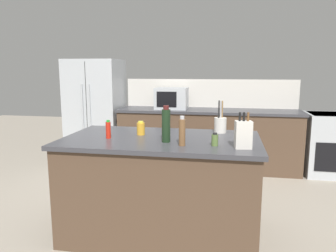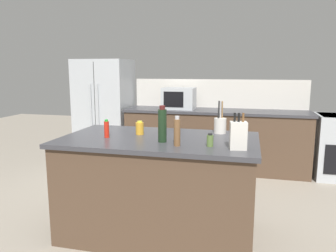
{
  "view_description": "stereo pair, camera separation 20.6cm",
  "coord_description": "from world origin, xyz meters",
  "px_view_note": "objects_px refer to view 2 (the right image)",
  "views": [
    {
      "loc": [
        0.6,
        -2.89,
        1.57
      ],
      "look_at": [
        0.0,
        0.35,
        0.99
      ],
      "focal_mm": 35.0,
      "sensor_mm": 36.0,
      "label": 1
    },
    {
      "loc": [
        0.8,
        -2.85,
        1.57
      ],
      "look_at": [
        0.0,
        0.35,
        0.99
      ],
      "focal_mm": 35.0,
      "sensor_mm": 36.0,
      "label": 2
    }
  ],
  "objects_px": {
    "refrigerator": "(105,111)",
    "utensil_crock": "(220,125)",
    "honey_jar": "(140,128)",
    "hot_sauce_bottle": "(107,129)",
    "pepper_grinder": "(177,132)",
    "knife_block": "(238,135)",
    "wine_bottle": "(162,125)",
    "spice_jar_oregano": "(210,140)",
    "microwave": "(179,98)"
  },
  "relations": [
    {
      "from": "pepper_grinder",
      "to": "spice_jar_oregano",
      "type": "height_order",
      "value": "pepper_grinder"
    },
    {
      "from": "refrigerator",
      "to": "utensil_crock",
      "type": "relative_size",
      "value": 5.37
    },
    {
      "from": "refrigerator",
      "to": "utensil_crock",
      "type": "bearing_deg",
      "value": -41.93
    },
    {
      "from": "wine_bottle",
      "to": "hot_sauce_bottle",
      "type": "bearing_deg",
      "value": 174.32
    },
    {
      "from": "utensil_crock",
      "to": "wine_bottle",
      "type": "xyz_separation_m",
      "value": [
        -0.45,
        -0.51,
        0.07
      ]
    },
    {
      "from": "spice_jar_oregano",
      "to": "utensil_crock",
      "type": "bearing_deg",
      "value": 87.15
    },
    {
      "from": "knife_block",
      "to": "wine_bottle",
      "type": "relative_size",
      "value": 0.91
    },
    {
      "from": "refrigerator",
      "to": "spice_jar_oregano",
      "type": "height_order",
      "value": "refrigerator"
    },
    {
      "from": "spice_jar_oregano",
      "to": "hot_sauce_bottle",
      "type": "bearing_deg",
      "value": 172.87
    },
    {
      "from": "microwave",
      "to": "pepper_grinder",
      "type": "height_order",
      "value": "microwave"
    },
    {
      "from": "knife_block",
      "to": "wine_bottle",
      "type": "xyz_separation_m",
      "value": [
        -0.65,
        0.11,
        0.04
      ]
    },
    {
      "from": "honey_jar",
      "to": "hot_sauce_bottle",
      "type": "height_order",
      "value": "hot_sauce_bottle"
    },
    {
      "from": "utensil_crock",
      "to": "honey_jar",
      "type": "distance_m",
      "value": 0.79
    },
    {
      "from": "spice_jar_oregano",
      "to": "hot_sauce_bottle",
      "type": "xyz_separation_m",
      "value": [
        -0.97,
        0.12,
        0.03
      ]
    },
    {
      "from": "microwave",
      "to": "wine_bottle",
      "type": "xyz_separation_m",
      "value": [
        0.36,
        -2.36,
        -0.02
      ]
    },
    {
      "from": "refrigerator",
      "to": "honey_jar",
      "type": "bearing_deg",
      "value": -57.58
    },
    {
      "from": "refrigerator",
      "to": "microwave",
      "type": "bearing_deg",
      "value": -2.26
    },
    {
      "from": "pepper_grinder",
      "to": "hot_sauce_bottle",
      "type": "xyz_separation_m",
      "value": [
        -0.7,
        0.17,
        -0.04
      ]
    },
    {
      "from": "knife_block",
      "to": "wine_bottle",
      "type": "bearing_deg",
      "value": 161.71
    },
    {
      "from": "utensil_crock",
      "to": "hot_sauce_bottle",
      "type": "bearing_deg",
      "value": -155.28
    },
    {
      "from": "spice_jar_oregano",
      "to": "honey_jar",
      "type": "height_order",
      "value": "honey_jar"
    },
    {
      "from": "knife_block",
      "to": "pepper_grinder",
      "type": "height_order",
      "value": "knife_block"
    },
    {
      "from": "pepper_grinder",
      "to": "knife_block",
      "type": "bearing_deg",
      "value": 0.43
    },
    {
      "from": "utensil_crock",
      "to": "pepper_grinder",
      "type": "bearing_deg",
      "value": -115.16
    },
    {
      "from": "refrigerator",
      "to": "pepper_grinder",
      "type": "distance_m",
      "value": 3.12
    },
    {
      "from": "wine_bottle",
      "to": "spice_jar_oregano",
      "type": "height_order",
      "value": "wine_bottle"
    },
    {
      "from": "utensil_crock",
      "to": "hot_sauce_bottle",
      "type": "height_order",
      "value": "utensil_crock"
    },
    {
      "from": "refrigerator",
      "to": "wine_bottle",
      "type": "xyz_separation_m",
      "value": [
        1.66,
        -2.41,
        0.23
      ]
    },
    {
      "from": "pepper_grinder",
      "to": "spice_jar_oregano",
      "type": "bearing_deg",
      "value": 10.05
    },
    {
      "from": "wine_bottle",
      "to": "spice_jar_oregano",
      "type": "distance_m",
      "value": 0.44
    },
    {
      "from": "hot_sauce_bottle",
      "to": "wine_bottle",
      "type": "bearing_deg",
      "value": -5.68
    },
    {
      "from": "pepper_grinder",
      "to": "spice_jar_oregano",
      "type": "xyz_separation_m",
      "value": [
        0.27,
        0.05,
        -0.07
      ]
    },
    {
      "from": "utensil_crock",
      "to": "pepper_grinder",
      "type": "distance_m",
      "value": 0.7
    },
    {
      "from": "refrigerator",
      "to": "wine_bottle",
      "type": "height_order",
      "value": "refrigerator"
    },
    {
      "from": "refrigerator",
      "to": "knife_block",
      "type": "height_order",
      "value": "refrigerator"
    },
    {
      "from": "wine_bottle",
      "to": "honey_jar",
      "type": "xyz_separation_m",
      "value": [
        -0.3,
        0.27,
        -0.09
      ]
    },
    {
      "from": "utensil_crock",
      "to": "honey_jar",
      "type": "bearing_deg",
      "value": -161.65
    },
    {
      "from": "utensil_crock",
      "to": "pepper_grinder",
      "type": "height_order",
      "value": "utensil_crock"
    },
    {
      "from": "knife_block",
      "to": "refrigerator",
      "type": "bearing_deg",
      "value": 123.86
    },
    {
      "from": "wine_bottle",
      "to": "pepper_grinder",
      "type": "xyz_separation_m",
      "value": [
        0.16,
        -0.11,
        -0.03
      ]
    },
    {
      "from": "knife_block",
      "to": "utensil_crock",
      "type": "height_order",
      "value": "utensil_crock"
    },
    {
      "from": "knife_block",
      "to": "microwave",
      "type": "bearing_deg",
      "value": 103.6
    },
    {
      "from": "refrigerator",
      "to": "honey_jar",
      "type": "xyz_separation_m",
      "value": [
        1.36,
        -2.15,
        0.14
      ]
    },
    {
      "from": "spice_jar_oregano",
      "to": "wine_bottle",
      "type": "bearing_deg",
      "value": 170.99
    },
    {
      "from": "knife_block",
      "to": "utensil_crock",
      "type": "distance_m",
      "value": 0.66
    },
    {
      "from": "honey_jar",
      "to": "hot_sauce_bottle",
      "type": "relative_size",
      "value": 0.78
    },
    {
      "from": "wine_bottle",
      "to": "knife_block",
      "type": "bearing_deg",
      "value": -9.68
    },
    {
      "from": "microwave",
      "to": "honey_jar",
      "type": "xyz_separation_m",
      "value": [
        0.06,
        -2.1,
        -0.11
      ]
    },
    {
      "from": "refrigerator",
      "to": "honey_jar",
      "type": "relative_size",
      "value": 13.08
    },
    {
      "from": "refrigerator",
      "to": "knife_block",
      "type": "relative_size",
      "value": 5.93
    }
  ]
}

